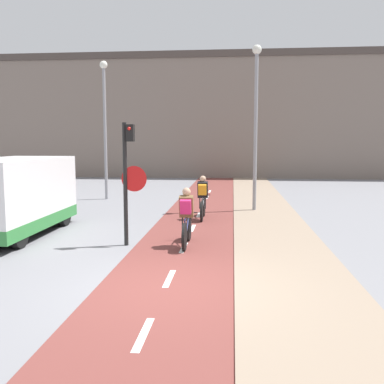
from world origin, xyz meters
TOP-DOWN VIEW (x-y plane):
  - ground_plane at (0.00, 0.00)m, footprint 120.00×120.00m
  - bike_lane at (0.00, 0.01)m, footprint 2.59×60.00m
  - sidewalk_strip at (2.50, 0.00)m, footprint 2.40×60.00m
  - building_row_background at (0.00, 26.60)m, footprint 60.00×5.20m
  - traffic_light_pole at (-1.48, 3.21)m, footprint 0.67×0.25m
  - street_lamp_far at (-4.76, 12.09)m, footprint 0.36×0.36m
  - street_lamp_sidewalk at (2.11, 9.19)m, footprint 0.36×0.36m
  - cyclist_near at (0.05, 3.25)m, footprint 0.46×1.84m
  - cyclist_far at (0.20, 7.21)m, footprint 0.46×1.80m
  - van at (-5.18, 4.12)m, footprint 2.13×4.62m

SIDE VIEW (x-z plane):
  - ground_plane at x=0.00m, z-range 0.00..0.00m
  - bike_lane at x=0.00m, z-range 0.00..0.02m
  - sidewalk_strip at x=2.50m, z-range 0.00..0.05m
  - cyclist_far at x=0.20m, z-range -0.05..1.50m
  - cyclist_near at x=0.05m, z-range -0.05..1.51m
  - van at x=-5.18m, z-range -0.01..2.24m
  - traffic_light_pole at x=-1.48m, z-range 0.38..3.62m
  - street_lamp_sidewalk at x=2.11m, z-range 0.74..7.14m
  - street_lamp_far at x=-4.76m, z-range 0.74..7.19m
  - building_row_background at x=0.00m, z-range 0.01..9.32m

